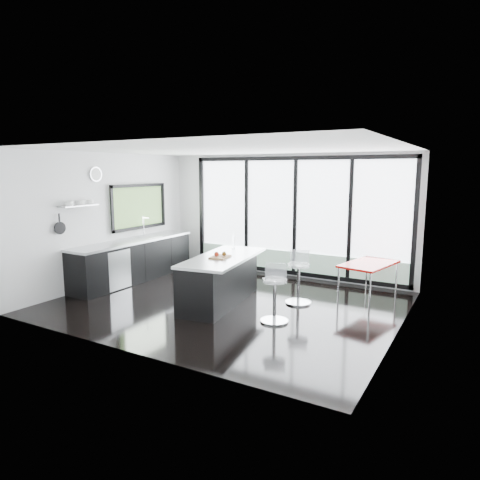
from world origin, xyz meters
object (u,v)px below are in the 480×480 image
Objects in this scene: island at (220,279)px; bar_stool_far at (298,284)px; bar_stool_near at (275,300)px; red_table at (368,280)px.

island is 3.04× the size of bar_stool_far.
bar_stool_near is 0.57× the size of red_table.
bar_stool_near is at bearing -114.73° from red_table.
bar_stool_far reaches higher than bar_stool_near.
island reaches higher than bar_stool_near.
island is 1.80× the size of red_table.
island is 1.38m from bar_stool_near.
red_table is at bearing 46.36° from bar_stool_near.
island reaches higher than red_table.
bar_stool_far is at bearing 28.35° from island.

